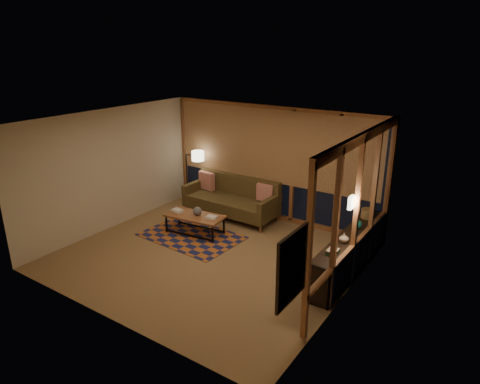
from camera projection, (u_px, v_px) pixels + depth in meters
The scene contains 21 objects.
floor at pixel (210, 256), 8.55m from camera, with size 5.50×5.00×0.01m, color #967048.
ceiling at pixel (207, 121), 7.65m from camera, with size 5.50×5.00×0.01m, color #F4E9C7.
walls at pixel (208, 192), 8.10m from camera, with size 5.51×5.01×2.70m.
window_wall_back at pixel (272, 163), 10.00m from camera, with size 5.30×0.16×2.60m, color brown, non-canonical shape.
window_wall_right at pixel (357, 212), 7.16m from camera, with size 0.16×3.70×2.60m, color brown, non-canonical shape.
wall_art at pixel (291, 267), 5.19m from camera, with size 0.06×0.74×0.94m, color red, non-canonical shape.
wall_sconce at pixel (351, 202), 7.01m from camera, with size 0.12×0.18×0.22m, color #FDF1C8, non-canonical shape.
sofa at pixel (231, 198), 10.33m from camera, with size 2.30×0.93×0.94m, color #47361C, non-canonical shape.
pillow_left at pixel (207, 181), 10.85m from camera, with size 0.45×0.15×0.45m, color red, non-canonical shape.
pillow_right at pixel (265, 194), 10.01m from camera, with size 0.40×0.13×0.40m, color red, non-canonical shape.
area_rug at pixel (191, 236), 9.40m from camera, with size 2.12×1.41×0.01m, color #B66226.
coffee_table at pixel (195, 224), 9.49m from camera, with size 1.30×0.59×0.43m, color brown, non-canonical shape.
book_stack_a at pixel (177, 211), 9.56m from camera, with size 0.22×0.17×0.06m, color white, non-canonical shape.
book_stack_b at pixel (211, 217), 9.24m from camera, with size 0.23×0.19×0.05m, color white, non-canonical shape.
ceramic_pot at pixel (197, 211), 9.40m from camera, with size 0.19×0.19×0.19m, color #282930.
floor_lamp at pixel (187, 177), 11.09m from camera, with size 0.48×0.32×1.45m, color black, non-canonical shape.
bookshelf at pixel (349, 252), 7.90m from camera, with size 0.40×2.87×0.72m, color black, non-canonical shape.
basket at pixel (367, 214), 8.51m from camera, with size 0.25×0.25×0.19m, color olive.
teal_bowl at pixel (358, 224), 8.03m from camera, with size 0.16×0.16×0.16m, color #1B7563.
vase at pixel (344, 238), 7.46m from camera, with size 0.17×0.17×0.18m, color #9F876C.
shelf_book_stack at pixel (333, 251), 7.09m from camera, with size 0.18×0.25×0.07m, color white, non-canonical shape.
Camera 1 is at (4.75, -6.02, 4.03)m, focal length 32.00 mm.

